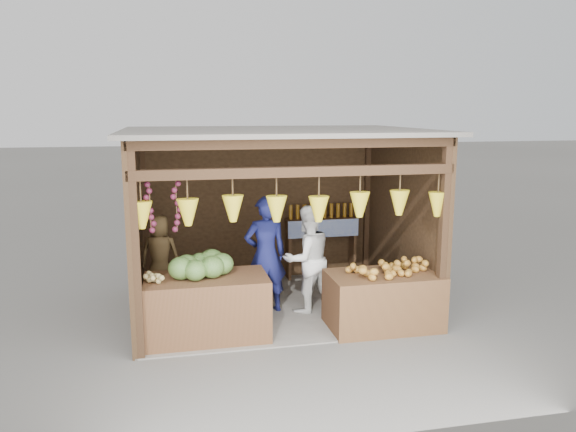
% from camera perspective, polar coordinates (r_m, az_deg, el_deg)
% --- Properties ---
extents(ground, '(80.00, 80.00, 0.00)m').
position_cam_1_polar(ground, '(8.62, -1.17, -9.14)').
color(ground, '#514F49').
rests_on(ground, ground).
extents(stall_structure, '(4.30, 3.30, 2.66)m').
position_cam_1_polar(stall_structure, '(8.15, -1.39, 1.82)').
color(stall_structure, slate).
rests_on(stall_structure, ground).
extents(back_shelf, '(1.25, 0.32, 1.32)m').
position_cam_1_polar(back_shelf, '(9.81, 3.41, -1.38)').
color(back_shelf, '#382314').
rests_on(back_shelf, ground).
extents(counter_left, '(1.57, 0.85, 0.83)m').
position_cam_1_polar(counter_left, '(7.42, -8.23, -9.20)').
color(counter_left, '#4A2F18').
rests_on(counter_left, ground).
extents(counter_right, '(1.50, 0.85, 0.76)m').
position_cam_1_polar(counter_right, '(7.82, 9.65, -8.45)').
color(counter_right, '#4A2C18').
rests_on(counter_right, ground).
extents(stool, '(0.29, 0.29, 0.27)m').
position_cam_1_polar(stool, '(8.59, -12.67, -8.50)').
color(stool, black).
rests_on(stool, ground).
extents(man_standing, '(0.68, 0.50, 1.73)m').
position_cam_1_polar(man_standing, '(8.13, -2.30, -3.98)').
color(man_standing, '#151952').
rests_on(man_standing, ground).
extents(woman_standing, '(0.91, 0.79, 1.58)m').
position_cam_1_polar(woman_standing, '(8.20, 1.96, -4.38)').
color(woman_standing, white).
rests_on(woman_standing, ground).
extents(vendor_seated, '(0.64, 0.50, 1.17)m').
position_cam_1_polar(vendor_seated, '(8.39, -12.88, -3.85)').
color(vendor_seated, '#4E3A1F').
rests_on(vendor_seated, stool).
extents(melon_pile, '(1.00, 0.50, 0.32)m').
position_cam_1_polar(melon_pile, '(7.30, -8.70, -4.85)').
color(melon_pile, '#174412').
rests_on(melon_pile, counter_left).
extents(tanfruit_pile, '(0.34, 0.40, 0.13)m').
position_cam_1_polar(tanfruit_pile, '(7.21, -13.46, -5.99)').
color(tanfruit_pile, '#9D8C48').
rests_on(tanfruit_pile, counter_left).
extents(mango_pile, '(1.40, 0.64, 0.22)m').
position_cam_1_polar(mango_pile, '(7.65, 10.20, -5.08)').
color(mango_pile, '#CA4D1B').
rests_on(mango_pile, counter_right).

